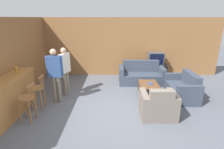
{
  "coord_description": "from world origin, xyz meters",
  "views": [
    {
      "loc": [
        -0.08,
        -4.46,
        2.58
      ],
      "look_at": [
        -0.13,
        0.84,
        0.85
      ],
      "focal_mm": 28.0,
      "sensor_mm": 36.0,
      "label": 1
    }
  ],
  "objects_px": {
    "loveseat_right": "(183,89)",
    "armchair_near": "(158,106)",
    "bar_chair_near": "(27,101)",
    "table_lamp": "(164,56)",
    "tv": "(156,58)",
    "person_by_counter": "(55,73)",
    "couch_far": "(141,75)",
    "coffee_table": "(149,85)",
    "tv_unit": "(155,71)",
    "book_on_table": "(150,84)",
    "bottle": "(16,69)",
    "person_by_window": "(65,69)",
    "bar_chair_mid": "(38,91)"
  },
  "relations": [
    {
      "from": "table_lamp",
      "to": "bar_chair_near",
      "type": "bearing_deg",
      "value": -140.86
    },
    {
      "from": "loveseat_right",
      "to": "person_by_window",
      "type": "distance_m",
      "value": 4.03
    },
    {
      "from": "tv",
      "to": "person_by_window",
      "type": "height_order",
      "value": "person_by_window"
    },
    {
      "from": "coffee_table",
      "to": "person_by_counter",
      "type": "distance_m",
      "value": 3.13
    },
    {
      "from": "bottle",
      "to": "person_by_counter",
      "type": "relative_size",
      "value": 0.16
    },
    {
      "from": "person_by_counter",
      "to": "couch_far",
      "type": "bearing_deg",
      "value": 30.87
    },
    {
      "from": "bar_chair_near",
      "to": "tv_unit",
      "type": "height_order",
      "value": "bar_chair_near"
    },
    {
      "from": "armchair_near",
      "to": "table_lamp",
      "type": "height_order",
      "value": "table_lamp"
    },
    {
      "from": "bottle",
      "to": "table_lamp",
      "type": "relative_size",
      "value": 0.51
    },
    {
      "from": "armchair_near",
      "to": "coffee_table",
      "type": "relative_size",
      "value": 1.04
    },
    {
      "from": "tv_unit",
      "to": "tv",
      "type": "height_order",
      "value": "tv"
    },
    {
      "from": "bottle",
      "to": "person_by_counter",
      "type": "distance_m",
      "value": 1.06
    },
    {
      "from": "tv",
      "to": "table_lamp",
      "type": "height_order",
      "value": "tv"
    },
    {
      "from": "book_on_table",
      "to": "person_by_counter",
      "type": "bearing_deg",
      "value": -170.0
    },
    {
      "from": "bar_chair_mid",
      "to": "book_on_table",
      "type": "xyz_separation_m",
      "value": [
        3.46,
        0.99,
        -0.15
      ]
    },
    {
      "from": "bar_chair_near",
      "to": "coffee_table",
      "type": "relative_size",
      "value": 1.14
    },
    {
      "from": "bar_chair_mid",
      "to": "tv",
      "type": "distance_m",
      "value": 5.02
    },
    {
      "from": "bottle",
      "to": "loveseat_right",
      "type": "bearing_deg",
      "value": 7.95
    },
    {
      "from": "bar_chair_near",
      "to": "person_by_counter",
      "type": "distance_m",
      "value": 1.24
    },
    {
      "from": "couch_far",
      "to": "person_by_counter",
      "type": "height_order",
      "value": "person_by_counter"
    },
    {
      "from": "couch_far",
      "to": "person_by_window",
      "type": "distance_m",
      "value": 3.08
    },
    {
      "from": "couch_far",
      "to": "tv_unit",
      "type": "xyz_separation_m",
      "value": [
        0.73,
        0.76,
        -0.03
      ]
    },
    {
      "from": "couch_far",
      "to": "table_lamp",
      "type": "height_order",
      "value": "table_lamp"
    },
    {
      "from": "couch_far",
      "to": "loveseat_right",
      "type": "height_order",
      "value": "couch_far"
    },
    {
      "from": "person_by_counter",
      "to": "armchair_near",
      "type": "bearing_deg",
      "value": -15.74
    },
    {
      "from": "couch_far",
      "to": "book_on_table",
      "type": "xyz_separation_m",
      "value": [
        0.13,
        -1.21,
        0.1
      ]
    },
    {
      "from": "book_on_table",
      "to": "armchair_near",
      "type": "bearing_deg",
      "value": -92.23
    },
    {
      "from": "armchair_near",
      "to": "coffee_table",
      "type": "height_order",
      "value": "armchair_near"
    },
    {
      "from": "bar_chair_near",
      "to": "table_lamp",
      "type": "height_order",
      "value": "table_lamp"
    },
    {
      "from": "bar_chair_mid",
      "to": "armchair_near",
      "type": "relative_size",
      "value": 1.1
    },
    {
      "from": "table_lamp",
      "to": "loveseat_right",
      "type": "bearing_deg",
      "value": -87.57
    },
    {
      "from": "couch_far",
      "to": "bottle",
      "type": "bearing_deg",
      "value": -151.72
    },
    {
      "from": "tv_unit",
      "to": "tv",
      "type": "distance_m",
      "value": 0.57
    },
    {
      "from": "tv",
      "to": "loveseat_right",
      "type": "bearing_deg",
      "value": -77.74
    },
    {
      "from": "loveseat_right",
      "to": "armchair_near",
      "type": "bearing_deg",
      "value": -132.84
    },
    {
      "from": "bar_chair_near",
      "to": "tv_unit",
      "type": "bearing_deg",
      "value": 41.64
    },
    {
      "from": "book_on_table",
      "to": "loveseat_right",
      "type": "bearing_deg",
      "value": -9.5
    },
    {
      "from": "armchair_near",
      "to": "person_by_window",
      "type": "xyz_separation_m",
      "value": [
        -2.86,
        1.42,
        0.62
      ]
    },
    {
      "from": "armchair_near",
      "to": "bar_chair_mid",
      "type": "bearing_deg",
      "value": 173.36
    },
    {
      "from": "couch_far",
      "to": "person_by_counter",
      "type": "relative_size",
      "value": 1.05
    },
    {
      "from": "couch_far",
      "to": "bottle",
      "type": "distance_m",
      "value": 4.52
    },
    {
      "from": "bottle",
      "to": "person_by_window",
      "type": "relative_size",
      "value": 0.16
    },
    {
      "from": "coffee_table",
      "to": "book_on_table",
      "type": "xyz_separation_m",
      "value": [
        0.04,
        -0.02,
        0.08
      ]
    },
    {
      "from": "loveseat_right",
      "to": "tv_unit",
      "type": "xyz_separation_m",
      "value": [
        -0.47,
        2.15,
        -0.02
      ]
    },
    {
      "from": "armchair_near",
      "to": "tv",
      "type": "xyz_separation_m",
      "value": [
        0.65,
        3.35,
        0.54
      ]
    },
    {
      "from": "armchair_near",
      "to": "loveseat_right",
      "type": "relative_size",
      "value": 0.67
    },
    {
      "from": "armchair_near",
      "to": "loveseat_right",
      "type": "height_order",
      "value": "armchair_near"
    },
    {
      "from": "loveseat_right",
      "to": "book_on_table",
      "type": "bearing_deg",
      "value": 170.5
    },
    {
      "from": "couch_far",
      "to": "table_lamp",
      "type": "bearing_deg",
      "value": 34.67
    },
    {
      "from": "couch_far",
      "to": "tv",
      "type": "relative_size",
      "value": 2.7
    }
  ]
}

